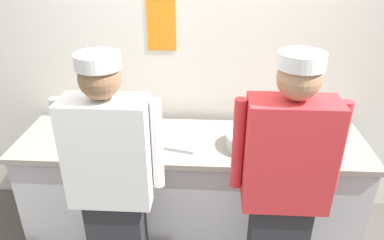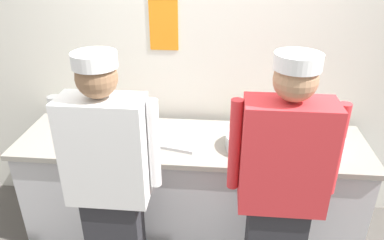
{
  "view_description": "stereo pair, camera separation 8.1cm",
  "coord_description": "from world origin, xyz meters",
  "px_view_note": "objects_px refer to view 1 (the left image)",
  "views": [
    {
      "loc": [
        0.15,
        -2.04,
        2.26
      ],
      "look_at": [
        0.01,
        0.34,
        1.07
      ],
      "focal_mm": 34.19,
      "sensor_mm": 36.0,
      "label": 1
    },
    {
      "loc": [
        0.23,
        -2.04,
        2.26
      ],
      "look_at": [
        0.01,
        0.34,
        1.07
      ],
      "focal_mm": 34.19,
      "sensor_mm": 36.0,
      "label": 2
    }
  ],
  "objects_px": {
    "ramekin_yellow_sauce": "(111,143)",
    "squeeze_bottle_secondary": "(81,121)",
    "ramekin_red_sauce": "(129,148)",
    "sheet_tray": "(173,139)",
    "squeeze_bottle_primary": "(248,119)",
    "mixing_bowl_steel": "(251,141)",
    "chef_center": "(284,188)",
    "plate_stack_front": "(331,142)",
    "ramekin_green_sauce": "(62,129)",
    "chef_near_left": "(112,184)",
    "squeeze_bottle_spare": "(112,119)"
  },
  "relations": [
    {
      "from": "ramekin_yellow_sauce",
      "to": "squeeze_bottle_secondary",
      "type": "bearing_deg",
      "value": 143.28
    },
    {
      "from": "ramekin_red_sauce",
      "to": "sheet_tray",
      "type": "bearing_deg",
      "value": 28.16
    },
    {
      "from": "squeeze_bottle_primary",
      "to": "mixing_bowl_steel",
      "type": "bearing_deg",
      "value": -90.19
    },
    {
      "from": "sheet_tray",
      "to": "chef_center",
      "type": "bearing_deg",
      "value": -41.05
    },
    {
      "from": "plate_stack_front",
      "to": "squeeze_bottle_secondary",
      "type": "height_order",
      "value": "squeeze_bottle_secondary"
    },
    {
      "from": "sheet_tray",
      "to": "ramekin_green_sauce",
      "type": "distance_m",
      "value": 0.9
    },
    {
      "from": "mixing_bowl_steel",
      "to": "ramekin_green_sauce",
      "type": "height_order",
      "value": "mixing_bowl_steel"
    },
    {
      "from": "chef_center",
      "to": "ramekin_yellow_sauce",
      "type": "xyz_separation_m",
      "value": [
        -1.17,
        0.53,
        -0.04
      ]
    },
    {
      "from": "chef_near_left",
      "to": "squeeze_bottle_secondary",
      "type": "height_order",
      "value": "chef_near_left"
    },
    {
      "from": "ramekin_yellow_sauce",
      "to": "ramekin_green_sauce",
      "type": "height_order",
      "value": "ramekin_yellow_sauce"
    },
    {
      "from": "ramekin_green_sauce",
      "to": "sheet_tray",
      "type": "bearing_deg",
      "value": -5.94
    },
    {
      "from": "squeeze_bottle_spare",
      "to": "ramekin_yellow_sauce",
      "type": "relative_size",
      "value": 2.45
    },
    {
      "from": "squeeze_bottle_primary",
      "to": "ramekin_red_sauce",
      "type": "bearing_deg",
      "value": -156.0
    },
    {
      "from": "chef_center",
      "to": "squeeze_bottle_primary",
      "type": "distance_m",
      "value": 0.87
    },
    {
      "from": "sheet_tray",
      "to": "ramekin_red_sauce",
      "type": "xyz_separation_m",
      "value": [
        -0.31,
        -0.16,
        0.01
      ]
    },
    {
      "from": "chef_near_left",
      "to": "ramekin_red_sauce",
      "type": "height_order",
      "value": "chef_near_left"
    },
    {
      "from": "mixing_bowl_steel",
      "to": "ramekin_yellow_sauce",
      "type": "height_order",
      "value": "mixing_bowl_steel"
    },
    {
      "from": "sheet_tray",
      "to": "squeeze_bottle_spare",
      "type": "bearing_deg",
      "value": 163.43
    },
    {
      "from": "squeeze_bottle_primary",
      "to": "ramekin_green_sauce",
      "type": "height_order",
      "value": "squeeze_bottle_primary"
    },
    {
      "from": "mixing_bowl_steel",
      "to": "sheet_tray",
      "type": "distance_m",
      "value": 0.58
    },
    {
      "from": "ramekin_green_sauce",
      "to": "ramekin_red_sauce",
      "type": "bearing_deg",
      "value": -23.51
    },
    {
      "from": "chef_center",
      "to": "squeeze_bottle_primary",
      "type": "relative_size",
      "value": 9.76
    },
    {
      "from": "squeeze_bottle_primary",
      "to": "squeeze_bottle_secondary",
      "type": "relative_size",
      "value": 1.03
    },
    {
      "from": "squeeze_bottle_primary",
      "to": "ramekin_red_sauce",
      "type": "relative_size",
      "value": 1.68
    },
    {
      "from": "squeeze_bottle_primary",
      "to": "squeeze_bottle_secondary",
      "type": "xyz_separation_m",
      "value": [
        -1.32,
        -0.11,
        -0.0
      ]
    },
    {
      "from": "ramekin_red_sauce",
      "to": "mixing_bowl_steel",
      "type": "bearing_deg",
      "value": 6.67
    },
    {
      "from": "chef_center",
      "to": "squeeze_bottle_spare",
      "type": "distance_m",
      "value": 1.45
    },
    {
      "from": "mixing_bowl_steel",
      "to": "squeeze_bottle_spare",
      "type": "bearing_deg",
      "value": 169.02
    },
    {
      "from": "squeeze_bottle_secondary",
      "to": "ramekin_red_sauce",
      "type": "bearing_deg",
      "value": -32.93
    },
    {
      "from": "plate_stack_front",
      "to": "ramekin_red_sauce",
      "type": "relative_size",
      "value": 1.78
    },
    {
      "from": "chef_center",
      "to": "squeeze_bottle_primary",
      "type": "bearing_deg",
      "value": 99.42
    },
    {
      "from": "ramekin_yellow_sauce",
      "to": "plate_stack_front",
      "type": "bearing_deg",
      "value": 2.36
    },
    {
      "from": "sheet_tray",
      "to": "ramekin_yellow_sauce",
      "type": "relative_size",
      "value": 4.85
    },
    {
      "from": "chef_center",
      "to": "squeeze_bottle_primary",
      "type": "xyz_separation_m",
      "value": [
        -0.14,
        0.86,
        0.02
      ]
    },
    {
      "from": "chef_near_left",
      "to": "squeeze_bottle_spare",
      "type": "xyz_separation_m",
      "value": [
        -0.2,
        0.79,
        0.05
      ]
    },
    {
      "from": "sheet_tray",
      "to": "mixing_bowl_steel",
      "type": "bearing_deg",
      "value": -5.96
    },
    {
      "from": "squeeze_bottle_primary",
      "to": "ramekin_yellow_sauce",
      "type": "xyz_separation_m",
      "value": [
        -1.03,
        -0.33,
        -0.06
      ]
    },
    {
      "from": "chef_near_left",
      "to": "sheet_tray",
      "type": "height_order",
      "value": "chef_near_left"
    },
    {
      "from": "plate_stack_front",
      "to": "ramekin_yellow_sauce",
      "type": "height_order",
      "value": "plate_stack_front"
    },
    {
      "from": "mixing_bowl_steel",
      "to": "squeeze_bottle_primary",
      "type": "relative_size",
      "value": 2.05
    },
    {
      "from": "chef_near_left",
      "to": "ramekin_green_sauce",
      "type": "relative_size",
      "value": 19.33
    },
    {
      "from": "plate_stack_front",
      "to": "ramekin_yellow_sauce",
      "type": "relative_size",
      "value": 2.27
    },
    {
      "from": "chef_near_left",
      "to": "sheet_tray",
      "type": "xyz_separation_m",
      "value": [
        0.3,
        0.64,
        -0.04
      ]
    },
    {
      "from": "mixing_bowl_steel",
      "to": "squeeze_bottle_spare",
      "type": "xyz_separation_m",
      "value": [
        -1.08,
        0.21,
        0.04
      ]
    },
    {
      "from": "chef_near_left",
      "to": "plate_stack_front",
      "type": "bearing_deg",
      "value": 22.5
    },
    {
      "from": "squeeze_bottle_secondary",
      "to": "squeeze_bottle_spare",
      "type": "bearing_deg",
      "value": 7.2
    },
    {
      "from": "chef_near_left",
      "to": "ramekin_yellow_sauce",
      "type": "relative_size",
      "value": 20.69
    },
    {
      "from": "sheet_tray",
      "to": "ramekin_red_sauce",
      "type": "bearing_deg",
      "value": -151.84
    },
    {
      "from": "chef_center",
      "to": "mixing_bowl_steel",
      "type": "distance_m",
      "value": 0.59
    },
    {
      "from": "sheet_tray",
      "to": "ramekin_yellow_sauce",
      "type": "xyz_separation_m",
      "value": [
        -0.45,
        -0.1,
        0.01
      ]
    }
  ]
}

